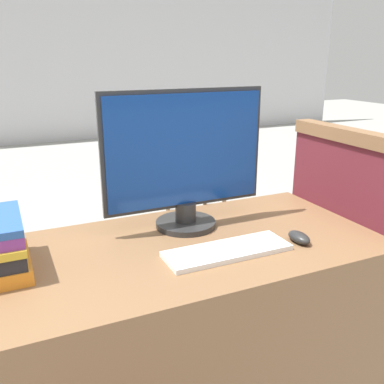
{
  "coord_description": "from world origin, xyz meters",
  "views": [
    {
      "loc": [
        -0.46,
        -0.85,
        1.36
      ],
      "look_at": [
        0.06,
        0.29,
        0.96
      ],
      "focal_mm": 40.0,
      "sensor_mm": 36.0,
      "label": 1
    }
  ],
  "objects_px": {
    "monitor": "(185,160)",
    "far_chair": "(191,154)",
    "mouse": "(299,237)",
    "keyboard": "(227,251)"
  },
  "relations": [
    {
      "from": "keyboard",
      "to": "monitor",
      "type": "bearing_deg",
      "value": 96.3
    },
    {
      "from": "monitor",
      "to": "keyboard",
      "type": "bearing_deg",
      "value": -83.7
    },
    {
      "from": "keyboard",
      "to": "mouse",
      "type": "xyz_separation_m",
      "value": [
        0.25,
        -0.03,
        0.01
      ]
    },
    {
      "from": "keyboard",
      "to": "far_chair",
      "type": "bearing_deg",
      "value": 68.09
    },
    {
      "from": "monitor",
      "to": "far_chair",
      "type": "xyz_separation_m",
      "value": [
        0.95,
        2.03,
        -0.49
      ]
    },
    {
      "from": "far_chair",
      "to": "mouse",
      "type": "bearing_deg",
      "value": -104.68
    },
    {
      "from": "mouse",
      "to": "monitor",
      "type": "bearing_deg",
      "value": 134.67
    },
    {
      "from": "monitor",
      "to": "mouse",
      "type": "distance_m",
      "value": 0.46
    },
    {
      "from": "far_chair",
      "to": "monitor",
      "type": "bearing_deg",
      "value": -113.69
    },
    {
      "from": "keyboard",
      "to": "far_chair",
      "type": "relative_size",
      "value": 0.42
    }
  ]
}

